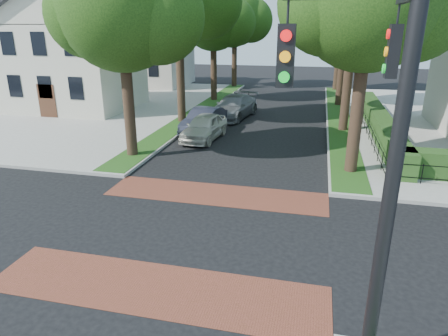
{
  "coord_description": "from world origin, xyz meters",
  "views": [
    {
      "loc": [
        3.76,
        -11.37,
        6.51
      ],
      "look_at": [
        0.61,
        2.04,
        1.6
      ],
      "focal_mm": 32.0,
      "sensor_mm": 36.0,
      "label": 1
    }
  ],
  "objects_px": {
    "traffic_signal": "(383,139)",
    "parked_car_front": "(204,127)",
    "parked_car_rear": "(234,107)",
    "parked_car_middle": "(204,120)"
  },
  "relations": [
    {
      "from": "traffic_signal",
      "to": "parked_car_front",
      "type": "relative_size",
      "value": 1.77
    },
    {
      "from": "parked_car_front",
      "to": "parked_car_rear",
      "type": "relative_size",
      "value": 0.79
    },
    {
      "from": "traffic_signal",
      "to": "parked_car_middle",
      "type": "relative_size",
      "value": 1.73
    },
    {
      "from": "traffic_signal",
      "to": "parked_car_front",
      "type": "distance_m",
      "value": 17.87
    },
    {
      "from": "traffic_signal",
      "to": "parked_car_rear",
      "type": "relative_size",
      "value": 1.41
    },
    {
      "from": "traffic_signal",
      "to": "parked_car_middle",
      "type": "height_order",
      "value": "traffic_signal"
    },
    {
      "from": "parked_car_front",
      "to": "parked_car_rear",
      "type": "height_order",
      "value": "parked_car_rear"
    },
    {
      "from": "parked_car_rear",
      "to": "traffic_signal",
      "type": "bearing_deg",
      "value": -62.4
    },
    {
      "from": "parked_car_rear",
      "to": "parked_car_front",
      "type": "bearing_deg",
      "value": -84.72
    },
    {
      "from": "traffic_signal",
      "to": "parked_car_rear",
      "type": "bearing_deg",
      "value": 108.03
    }
  ]
}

